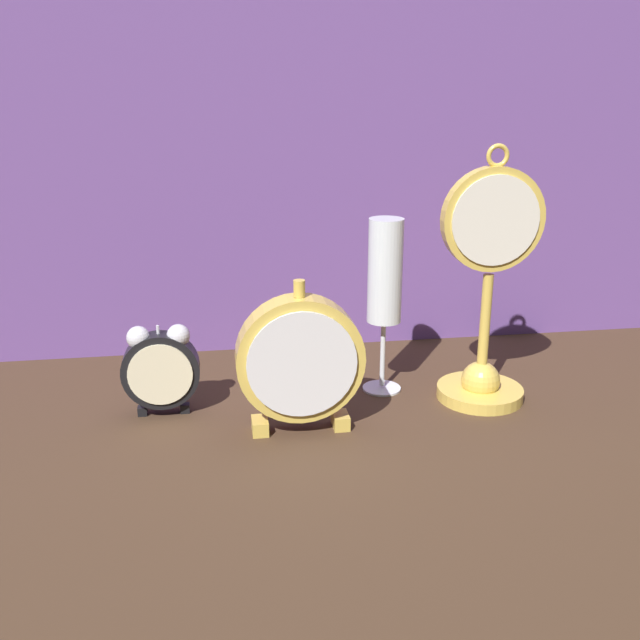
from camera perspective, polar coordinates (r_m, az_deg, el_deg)
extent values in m
plane|color=#422D1E|center=(0.89, 0.79, -9.23)|extent=(4.00, 4.00, 0.00)
cube|color=#6B478E|center=(1.11, -2.01, 16.70)|extent=(1.61, 0.01, 0.76)
cylinder|color=gold|center=(1.01, 12.65, -5.67)|extent=(0.12, 0.12, 0.02)
sphere|color=gold|center=(1.00, 12.72, -4.73)|extent=(0.05, 0.05, 0.05)
cylinder|color=gold|center=(0.98, 13.00, -0.96)|extent=(0.01, 0.01, 0.16)
cylinder|color=gold|center=(0.94, 13.67, 7.83)|extent=(0.13, 0.02, 0.13)
cylinder|color=silver|center=(0.93, 13.90, 7.71)|extent=(0.12, 0.00, 0.12)
torus|color=gold|center=(0.93, 14.04, 12.63)|extent=(0.03, 0.01, 0.03)
cube|color=black|center=(0.97, -14.01, -7.06)|extent=(0.01, 0.01, 0.01)
cube|color=black|center=(0.96, -10.74, -6.93)|extent=(0.01, 0.01, 0.01)
cylinder|color=black|center=(0.94, -12.61, -3.93)|extent=(0.10, 0.03, 0.10)
cylinder|color=beige|center=(0.93, -12.67, -4.31)|extent=(0.08, 0.00, 0.08)
sphere|color=silver|center=(0.93, -14.34, -1.38)|extent=(0.03, 0.03, 0.03)
sphere|color=silver|center=(0.93, -11.27, -1.23)|extent=(0.03, 0.03, 0.03)
cylinder|color=silver|center=(0.92, -12.83, -0.96)|extent=(0.00, 0.00, 0.02)
cube|color=gold|center=(0.90, -4.82, -8.44)|extent=(0.02, 0.03, 0.02)
cube|color=gold|center=(0.91, 1.65, -8.02)|extent=(0.02, 0.03, 0.02)
cylinder|color=gold|center=(0.87, -1.62, -3.08)|extent=(0.16, 0.04, 0.16)
cylinder|color=silver|center=(0.85, -1.44, -3.59)|extent=(0.13, 0.00, 0.13)
cylinder|color=gold|center=(0.84, -1.67, 2.54)|extent=(0.01, 0.01, 0.02)
cylinder|color=silver|center=(1.02, 4.96, -5.38)|extent=(0.05, 0.05, 0.01)
cylinder|color=silver|center=(1.00, 5.04, -2.70)|extent=(0.01, 0.01, 0.10)
cylinder|color=white|center=(0.96, 5.23, 3.93)|extent=(0.05, 0.05, 0.14)
cylinder|color=beige|center=(0.97, 5.19, 2.51)|extent=(0.04, 0.04, 0.09)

